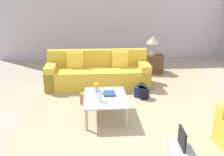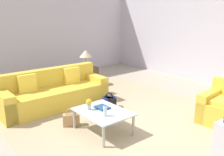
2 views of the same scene
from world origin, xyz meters
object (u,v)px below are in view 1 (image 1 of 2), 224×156
(flower_vase, at_px, (97,86))
(coffee_table, at_px, (105,99))
(couch, at_px, (98,73))
(water_bottle, at_px, (100,96))
(side_table, at_px, (152,63))
(coffee_table_book, at_px, (109,93))
(handbag_navy, at_px, (142,92))
(table_lamp, at_px, (153,40))
(handbag_black, at_px, (142,92))
(handbag_tan, at_px, (88,99))

(flower_vase, bearing_deg, coffee_table, 34.29)
(couch, xyz_separation_m, coffee_table, (1.79, 0.10, 0.06))
(water_bottle, relative_size, side_table, 0.36)
(couch, relative_size, side_table, 4.45)
(couch, height_order, side_table, couch)
(coffee_table_book, distance_m, handbag_navy, 1.12)
(water_bottle, height_order, table_lamp, table_lamp)
(coffee_table, distance_m, coffee_table_book, 0.16)
(table_lamp, distance_m, handbag_black, 2.19)
(side_table, height_order, table_lamp, table_lamp)
(handbag_navy, bearing_deg, couch, -133.79)
(couch, xyz_separation_m, table_lamp, (-1.01, 1.60, 0.65))
(table_lamp, bearing_deg, couch, -57.80)
(handbag_tan, bearing_deg, couch, 169.35)
(water_bottle, relative_size, table_lamp, 0.40)
(table_lamp, height_order, handbag_black, table_lamp)
(side_table, bearing_deg, coffee_table_book, -27.92)
(couch, distance_m, coffee_table, 1.80)
(flower_vase, bearing_deg, water_bottle, 6.79)
(coffee_table, relative_size, flower_vase, 4.97)
(table_lamp, height_order, handbag_tan, table_lamp)
(couch, relative_size, handbag_navy, 6.96)
(handbag_navy, distance_m, handbag_black, 0.01)
(water_bottle, relative_size, handbag_black, 0.57)
(water_bottle, bearing_deg, table_lamp, 151.93)
(side_table, xyz_separation_m, handbag_black, (1.93, -0.64, -0.14))
(coffee_table, height_order, table_lamp, table_lamp)
(table_lamp, relative_size, handbag_navy, 1.44)
(coffee_table_book, distance_m, table_lamp, 3.08)
(water_bottle, bearing_deg, couch, 180.00)
(side_table, bearing_deg, table_lamp, 180.00)
(coffee_table_book, bearing_deg, side_table, 152.74)
(flower_vase, height_order, table_lamp, table_lamp)
(coffee_table_book, distance_m, flower_vase, 0.27)
(coffee_table_book, relative_size, handbag_black, 0.74)
(couch, xyz_separation_m, handbag_black, (0.92, 0.96, -0.17))
(coffee_table, relative_size, water_bottle, 4.99)
(coffee_table_book, bearing_deg, handbag_black, 134.84)
(water_bottle, distance_m, handbag_tan, 0.90)
(coffee_table, xyz_separation_m, side_table, (-2.80, 1.50, -0.09))
(coffee_table_book, bearing_deg, handbag_navy, 135.30)
(coffee_table, xyz_separation_m, flower_vase, (-0.22, -0.15, 0.17))
(couch, distance_m, table_lamp, 2.00)
(handbag_navy, distance_m, handbag_tan, 1.21)
(coffee_table, distance_m, table_lamp, 3.23)
(handbag_black, bearing_deg, couch, -133.89)
(handbag_tan, bearing_deg, table_lamp, 140.48)
(coffee_table_book, height_order, table_lamp, table_lamp)
(handbag_tan, bearing_deg, coffee_table_book, 41.18)
(water_bottle, relative_size, handbag_navy, 0.57)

